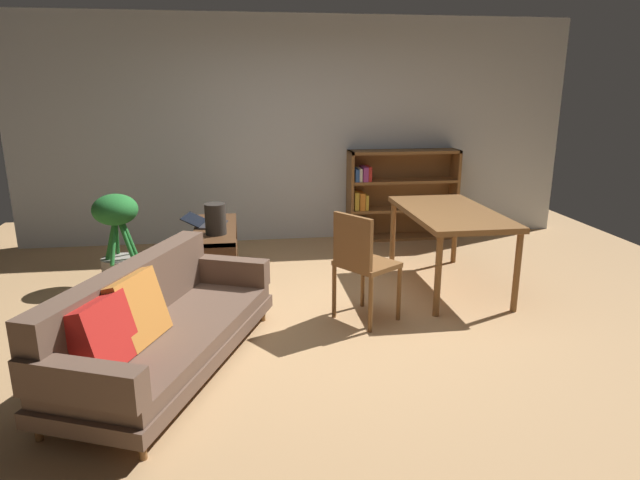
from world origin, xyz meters
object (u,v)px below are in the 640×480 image
Objects in this scene: fabric_couch at (156,325)px; open_laptop at (207,223)px; dining_table at (450,218)px; dining_chair_near at (361,260)px; potted_floor_plant at (117,233)px; desk_speaker at (215,219)px; media_console at (217,255)px; bookshelf at (396,195)px.

fabric_couch is 4.68× the size of open_laptop.
fabric_couch is 1.89m from open_laptop.
dining_table is 1.63× the size of dining_chair_near.
dining_table is (2.55, 1.31, 0.35)m from fabric_couch.
dining_table is (3.15, -0.54, 0.17)m from potted_floor_plant.
desk_speaker reaches higher than open_laptop.
bookshelf reaches higher than media_console.
fabric_couch is at bearing -72.06° from potted_floor_plant.
fabric_couch is 2.89m from dining_table.
dining_chair_near is at bearing -37.27° from desk_speaker.
media_console is 1.70m from dining_chair_near.
open_laptop is 0.38m from desk_speaker.
dining_table is (2.30, -0.54, 0.10)m from open_laptop.
potted_floor_plant reaches higher than media_console.
desk_speaker reaches higher than dining_table.
potted_floor_plant is at bearing -157.96° from bookshelf.
open_laptop reaches higher than media_console.
potted_floor_plant is (-0.96, 0.34, -0.19)m from desk_speaker.
bookshelf is at bearing 50.80° from fabric_couch.
bookshelf is (2.54, 3.12, 0.22)m from fabric_couch.
dining_chair_near reaches higher than desk_speaker.
media_console is 1.29× the size of dining_chair_near.
open_laptop is (-0.08, 0.08, 0.31)m from media_console.
bookshelf reaches higher than dining_chair_near.
media_console is at bearing -148.49° from bookshelf.
desk_speaker reaches higher than media_console.
fabric_couch reaches higher than open_laptop.
desk_speaker is at bearing -73.12° from open_laptop.
desk_speaker is 1.50m from dining_chair_near.
open_laptop is at bearing 82.15° from fabric_couch.
desk_speaker is (0.36, 1.51, 0.36)m from fabric_couch.
open_laptop is 0.33× the size of bookshelf.
desk_speaker is 0.31× the size of dining_chair_near.
open_laptop is 2.36m from dining_table.
media_console is 0.86× the size of bookshelf.
dining_chair_near is (1.21, -1.16, 0.26)m from media_console.
potted_floor_plant reaches higher than dining_table.
media_console is at bearing -4.84° from potted_floor_plant.
dining_table is at bearing -89.80° from bookshelf.
potted_floor_plant is (-0.60, 1.85, 0.18)m from fabric_couch.
potted_floor_plant reaches higher than open_laptop.
fabric_couch is 1.54× the size of bookshelf.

